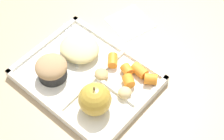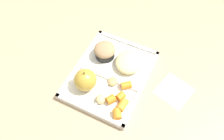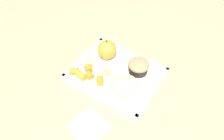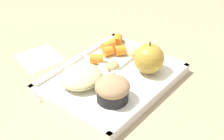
{
  "view_description": "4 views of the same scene",
  "coord_description": "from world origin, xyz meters",
  "px_view_note": "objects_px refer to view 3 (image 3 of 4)",
  "views": [
    {
      "loc": [
        -0.36,
        0.33,
        0.7
      ],
      "look_at": [
        -0.04,
        -0.04,
        0.03
      ],
      "focal_mm": 56.67,
      "sensor_mm": 36.0,
      "label": 1
    },
    {
      "loc": [
        -0.37,
        -0.19,
        0.68
      ],
      "look_at": [
        -0.01,
        -0.01,
        0.06
      ],
      "focal_mm": 36.95,
      "sensor_mm": 36.0,
      "label": 2
    },
    {
      "loc": [
        0.28,
        -0.45,
        0.62
      ],
      "look_at": [
        -0.01,
        -0.01,
        0.03
      ],
      "focal_mm": 35.56,
      "sensor_mm": 36.0,
      "label": 3
    },
    {
      "loc": [
        0.49,
        0.4,
        0.5
      ],
      "look_at": [
        0.01,
        0.01,
        0.05
      ],
      "focal_mm": 53.99,
      "sensor_mm": 36.0,
      "label": 4
    }
  ],
  "objects_px": {
    "green_apple": "(107,50)",
    "bran_muffin": "(139,66)",
    "lunch_tray": "(116,74)",
    "plastic_fork": "(134,97)"
  },
  "relations": [
    {
      "from": "lunch_tray",
      "to": "bran_muffin",
      "type": "bearing_deg",
      "value": 39.74
    },
    {
      "from": "green_apple",
      "to": "plastic_fork",
      "type": "height_order",
      "value": "green_apple"
    },
    {
      "from": "lunch_tray",
      "to": "plastic_fork",
      "type": "xyz_separation_m",
      "value": [
        0.11,
        -0.06,
        0.01
      ]
    },
    {
      "from": "green_apple",
      "to": "bran_muffin",
      "type": "height_order",
      "value": "green_apple"
    },
    {
      "from": "green_apple",
      "to": "bran_muffin",
      "type": "distance_m",
      "value": 0.14
    },
    {
      "from": "bran_muffin",
      "to": "plastic_fork",
      "type": "relative_size",
      "value": 0.56
    },
    {
      "from": "green_apple",
      "to": "plastic_fork",
      "type": "relative_size",
      "value": 0.61
    },
    {
      "from": "green_apple",
      "to": "bran_muffin",
      "type": "relative_size",
      "value": 1.09
    },
    {
      "from": "lunch_tray",
      "to": "bran_muffin",
      "type": "height_order",
      "value": "bran_muffin"
    },
    {
      "from": "bran_muffin",
      "to": "plastic_fork",
      "type": "distance_m",
      "value": 0.12
    }
  ]
}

